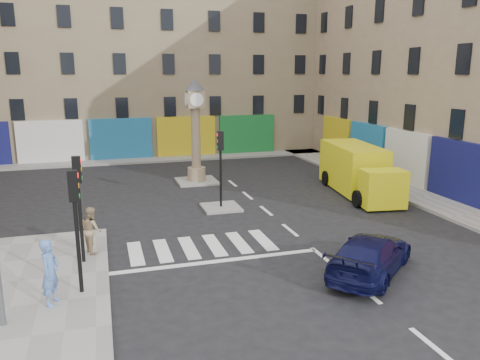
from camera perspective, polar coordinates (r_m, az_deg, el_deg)
name	(u,v)px	position (r m, az deg, el deg)	size (l,w,h in m)	color
ground	(335,267)	(16.74, 11.46, -10.31)	(120.00, 120.00, 0.00)	black
sidewalk_right	(386,184)	(29.24, 17.40, -0.44)	(2.60, 30.00, 0.15)	gray
sidewalk_far	(150,159)	(36.44, -10.96, 2.47)	(32.00, 2.40, 0.15)	gray
island_near	(221,207)	(23.10, -2.33, -3.36)	(1.80, 1.80, 0.12)	gray
island_far	(197,181)	(28.77, -5.30, -0.14)	(2.40, 2.40, 0.12)	gray
building_far	(138,49)	(41.69, -12.33, 15.34)	(32.00, 10.00, 17.00)	#817356
traffic_light_left_near	(75,212)	(14.27, -19.43, -3.74)	(0.28, 0.22, 3.70)	black
traffic_light_left_far	(78,192)	(16.59, -19.09, -1.44)	(0.28, 0.22, 3.70)	black
traffic_light_island	(221,157)	(22.53, -2.39, 2.83)	(0.28, 0.22, 3.70)	black
clock_pillar	(196,124)	(28.19, -5.44, 6.79)	(1.20, 1.20, 6.10)	#998364
navy_sedan	(370,255)	(16.23, 15.59, -8.76)	(1.87, 4.59, 1.33)	black
yellow_van	(358,170)	(26.59, 14.15, 1.16)	(3.20, 7.37, 2.60)	yellow
pedestrian_blue	(50,272)	(14.32, -22.13, -10.35)	(0.70, 0.46, 1.91)	#5278BC
pedestrian_tan	(92,230)	(17.85, -17.65, -5.78)	(0.82, 0.64, 1.69)	#9B835F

